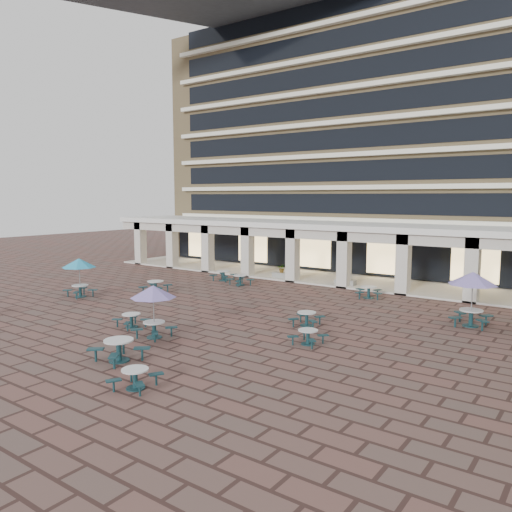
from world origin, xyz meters
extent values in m
plane|color=brown|center=(0.00, 0.00, 0.00)|extent=(120.00, 120.00, 0.00)
cube|color=tan|center=(0.00, 25.50, 11.00)|extent=(40.00, 15.00, 22.00)
cube|color=silver|center=(0.00, 17.75, 4.50)|extent=(36.80, 0.50, 0.35)
cube|color=black|center=(0.00, 17.98, 5.80)|extent=(35.20, 0.05, 1.60)
cube|color=silver|center=(0.00, 17.75, 7.10)|extent=(36.80, 0.50, 0.35)
cube|color=black|center=(0.00, 17.98, 8.40)|extent=(35.20, 0.05, 1.60)
cube|color=silver|center=(0.00, 17.75, 9.70)|extent=(36.80, 0.50, 0.35)
cube|color=black|center=(0.00, 17.98, 11.00)|extent=(35.20, 0.05, 1.60)
cube|color=silver|center=(0.00, 17.75, 12.30)|extent=(36.80, 0.50, 0.35)
cube|color=black|center=(0.00, 17.98, 13.60)|extent=(35.20, 0.05, 1.60)
cube|color=silver|center=(0.00, 17.75, 14.90)|extent=(36.80, 0.50, 0.35)
cube|color=black|center=(0.00, 17.98, 16.20)|extent=(35.20, 0.05, 1.60)
cube|color=silver|center=(0.00, 17.75, 17.50)|extent=(36.80, 0.50, 0.35)
cube|color=black|center=(0.00, 17.98, 18.80)|extent=(35.20, 0.05, 1.60)
cube|color=silver|center=(0.00, 17.75, 20.10)|extent=(36.80, 0.50, 0.35)
cube|color=black|center=(0.00, 17.98, 21.40)|extent=(35.20, 0.05, 1.60)
cube|color=white|center=(0.00, 15.00, 4.20)|extent=(42.00, 6.60, 0.40)
cube|color=beige|center=(0.00, 12.15, 3.75)|extent=(42.00, 0.30, 0.90)
cube|color=black|center=(0.00, 17.70, 1.80)|extent=(38.00, 0.15, 3.20)
cube|color=beige|center=(0.00, 15.00, 0.06)|extent=(42.00, 6.00, 0.12)
cube|color=beige|center=(-19.00, 12.40, 2.00)|extent=(0.80, 0.80, 4.00)
cube|color=beige|center=(-14.78, 12.40, 2.00)|extent=(0.80, 0.80, 4.00)
cube|color=beige|center=(-10.56, 12.40, 2.00)|extent=(0.80, 0.80, 4.00)
cube|color=beige|center=(-6.33, 12.40, 2.00)|extent=(0.80, 0.80, 4.00)
cube|color=beige|center=(-2.11, 12.40, 2.00)|extent=(0.80, 0.80, 4.00)
cube|color=beige|center=(2.11, 12.40, 2.00)|extent=(0.80, 0.80, 4.00)
cube|color=beige|center=(6.33, 12.40, 2.00)|extent=(0.80, 0.80, 4.00)
cube|color=beige|center=(10.56, 12.40, 2.00)|extent=(0.80, 0.80, 4.00)
cube|color=#FFD88C|center=(-16.00, 17.55, 1.60)|extent=(3.20, 0.08, 2.40)
cube|color=#FFD88C|center=(-9.60, 17.55, 1.60)|extent=(3.20, 0.08, 2.40)
cube|color=#FFD88C|center=(-3.20, 17.55, 1.60)|extent=(3.20, 0.08, 2.40)
cube|color=#FFD88C|center=(3.20, 17.55, 1.60)|extent=(3.20, 0.08, 2.40)
cube|color=#FFD88C|center=(9.60, 17.55, 1.60)|extent=(3.20, 0.08, 2.40)
cylinder|color=#163E42|center=(2.01, -7.14, 0.02)|extent=(0.80, 0.80, 0.05)
cylinder|color=#163E42|center=(2.01, -7.14, 0.38)|extent=(0.21, 0.21, 0.75)
cylinder|color=silver|center=(2.01, -7.14, 0.83)|extent=(1.14, 1.14, 0.06)
cube|color=#163E42|center=(2.70, -6.57, 0.50)|extent=(0.69, 0.65, 0.06)
cylinder|color=#163E42|center=(2.70, -6.57, 0.24)|extent=(0.09, 0.09, 0.48)
cube|color=#163E42|center=(1.44, -6.45, 0.50)|extent=(0.65, 0.69, 0.06)
cylinder|color=#163E42|center=(1.44, -6.45, 0.24)|extent=(0.09, 0.09, 0.48)
cube|color=#163E42|center=(1.33, -7.71, 0.50)|extent=(0.69, 0.65, 0.06)
cylinder|color=#163E42|center=(1.33, -7.71, 0.24)|extent=(0.09, 0.09, 0.48)
cube|color=#163E42|center=(2.59, -7.82, 0.50)|extent=(0.65, 0.69, 0.06)
cylinder|color=#163E42|center=(2.59, -7.82, 0.24)|extent=(0.09, 0.09, 0.48)
cylinder|color=#163E42|center=(-1.58, -3.49, 0.02)|extent=(0.63, 0.63, 0.04)
cylinder|color=#163E42|center=(-1.58, -3.49, 0.29)|extent=(0.16, 0.16, 0.59)
cylinder|color=silver|center=(-1.58, -3.49, 0.65)|extent=(0.89, 0.89, 0.04)
cube|color=#163E42|center=(-1.00, -3.09, 0.39)|extent=(0.55, 0.48, 0.04)
cylinder|color=#163E42|center=(-1.00, -3.09, 0.19)|extent=(0.07, 0.07, 0.38)
cube|color=#163E42|center=(-1.97, -2.91, 0.39)|extent=(0.48, 0.55, 0.04)
cylinder|color=#163E42|center=(-1.97, -2.91, 0.19)|extent=(0.07, 0.07, 0.38)
cube|color=#163E42|center=(-2.15, -3.88, 0.39)|extent=(0.55, 0.48, 0.04)
cylinder|color=#163E42|center=(-2.15, -3.88, 0.19)|extent=(0.07, 0.07, 0.38)
cube|color=#163E42|center=(-1.18, -4.06, 0.39)|extent=(0.48, 0.55, 0.04)
cylinder|color=#163E42|center=(-1.18, -4.06, 0.19)|extent=(0.07, 0.07, 0.38)
cylinder|color=#163E42|center=(4.72, -8.65, 0.02)|extent=(0.63, 0.63, 0.04)
cylinder|color=#163E42|center=(4.72, -8.65, 0.30)|extent=(0.16, 0.16, 0.60)
cylinder|color=silver|center=(4.72, -8.65, 0.66)|extent=(0.90, 0.90, 0.05)
cube|color=#163E42|center=(5.06, -8.03, 0.40)|extent=(0.46, 0.56, 0.05)
cylinder|color=#163E42|center=(5.06, -8.03, 0.19)|extent=(0.07, 0.07, 0.38)
cube|color=#163E42|center=(4.10, -8.30, 0.40)|extent=(0.56, 0.46, 0.05)
cylinder|color=#163E42|center=(4.10, -8.30, 0.19)|extent=(0.07, 0.07, 0.38)
cube|color=#163E42|center=(4.38, -9.26, 0.40)|extent=(0.46, 0.56, 0.05)
cylinder|color=#163E42|center=(4.38, -9.26, 0.19)|extent=(0.07, 0.07, 0.38)
cube|color=#163E42|center=(5.33, -8.99, 0.40)|extent=(0.56, 0.46, 0.05)
cylinder|color=#163E42|center=(5.33, -8.99, 0.19)|extent=(0.07, 0.07, 0.38)
cylinder|color=#163E42|center=(-10.09, -0.44, 0.02)|extent=(0.71, 0.71, 0.04)
cylinder|color=#163E42|center=(-10.09, -0.44, 0.33)|extent=(0.18, 0.18, 0.67)
cylinder|color=silver|center=(-10.09, -0.44, 0.74)|extent=(1.01, 1.01, 0.05)
cube|color=#163E42|center=(-9.47, 0.05, 0.45)|extent=(0.61, 0.57, 0.05)
cylinder|color=#163E42|center=(-9.47, 0.05, 0.21)|extent=(0.08, 0.08, 0.43)
cube|color=#163E42|center=(-10.58, 0.17, 0.45)|extent=(0.57, 0.61, 0.05)
cylinder|color=#163E42|center=(-10.58, 0.17, 0.21)|extent=(0.08, 0.08, 0.43)
cube|color=#163E42|center=(-10.70, -0.94, 0.45)|extent=(0.61, 0.57, 0.05)
cylinder|color=#163E42|center=(-10.70, -0.94, 0.21)|extent=(0.08, 0.08, 0.43)
cube|color=#163E42|center=(-9.59, -1.06, 0.45)|extent=(0.57, 0.61, 0.05)
cylinder|color=#163E42|center=(-9.59, -1.06, 0.21)|extent=(0.08, 0.08, 0.43)
cylinder|color=gray|center=(-10.09, -0.44, 1.22)|extent=(0.05, 0.05, 2.43)
cone|color=#299ACC|center=(-10.09, -0.44, 2.18)|extent=(2.13, 2.13, 0.56)
cylinder|color=#163E42|center=(0.69, -4.08, 0.02)|extent=(0.69, 0.69, 0.04)
cylinder|color=#163E42|center=(0.69, -4.08, 0.33)|extent=(0.18, 0.18, 0.65)
cylinder|color=silver|center=(0.69, -4.08, 0.72)|extent=(0.99, 0.99, 0.05)
cube|color=#163E42|center=(1.19, -3.50, 0.43)|extent=(0.56, 0.59, 0.05)
cylinder|color=#163E42|center=(1.19, -3.50, 0.21)|extent=(0.08, 0.08, 0.41)
cube|color=#163E42|center=(0.11, -3.58, 0.43)|extent=(0.59, 0.56, 0.05)
cylinder|color=#163E42|center=(0.11, -3.58, 0.21)|extent=(0.08, 0.08, 0.41)
cube|color=#163E42|center=(0.19, -4.66, 0.43)|extent=(0.56, 0.59, 0.05)
cylinder|color=#163E42|center=(0.19, -4.66, 0.21)|extent=(0.08, 0.08, 0.41)
cube|color=#163E42|center=(1.27, -4.58, 0.43)|extent=(0.59, 0.56, 0.05)
cylinder|color=#163E42|center=(1.27, -4.58, 0.21)|extent=(0.08, 0.08, 0.41)
cylinder|color=gray|center=(0.69, -4.08, 1.18)|extent=(0.05, 0.05, 2.37)
cone|color=#8570C3|center=(0.69, -4.08, 2.12)|extent=(2.07, 2.07, 0.54)
cylinder|color=#163E42|center=(5.26, 1.80, 0.02)|extent=(0.65, 0.65, 0.04)
cylinder|color=#163E42|center=(5.26, 1.80, 0.30)|extent=(0.17, 0.17, 0.61)
cylinder|color=silver|center=(5.26, 1.80, 0.67)|extent=(0.92, 0.92, 0.05)
cube|color=#163E42|center=(5.67, 2.39, 0.41)|extent=(0.50, 0.56, 0.05)
cylinder|color=#163E42|center=(5.67, 2.39, 0.19)|extent=(0.07, 0.07, 0.39)
cube|color=#163E42|center=(4.67, 2.21, 0.41)|extent=(0.56, 0.50, 0.05)
cylinder|color=#163E42|center=(4.67, 2.21, 0.19)|extent=(0.07, 0.07, 0.39)
cube|color=#163E42|center=(4.84, 1.21, 0.41)|extent=(0.50, 0.56, 0.05)
cylinder|color=#163E42|center=(4.84, 1.21, 0.19)|extent=(0.07, 0.07, 0.39)
cube|color=#163E42|center=(5.85, 1.38, 0.41)|extent=(0.56, 0.50, 0.05)
cylinder|color=#163E42|center=(5.85, 1.38, 0.19)|extent=(0.07, 0.07, 0.39)
cylinder|color=#163E42|center=(-7.17, 3.28, 0.02)|extent=(0.75, 0.75, 0.04)
cylinder|color=#163E42|center=(-7.17, 3.28, 0.35)|extent=(0.19, 0.19, 0.71)
cylinder|color=silver|center=(-7.17, 3.28, 0.78)|extent=(1.07, 1.07, 0.05)
cube|color=#163E42|center=(-6.80, 4.03, 0.47)|extent=(0.53, 0.66, 0.05)
cylinder|color=#163E42|center=(-6.80, 4.03, 0.22)|extent=(0.09, 0.09, 0.45)
cube|color=#163E42|center=(-7.91, 3.65, 0.47)|extent=(0.66, 0.53, 0.05)
cylinder|color=#163E42|center=(-7.91, 3.65, 0.22)|extent=(0.09, 0.09, 0.45)
cube|color=#163E42|center=(-7.54, 2.53, 0.47)|extent=(0.53, 0.66, 0.05)
cylinder|color=#163E42|center=(-7.54, 2.53, 0.22)|extent=(0.09, 0.09, 0.45)
cube|color=#163E42|center=(-6.42, 2.91, 0.47)|extent=(0.66, 0.53, 0.05)
cylinder|color=#163E42|center=(-6.42, 2.91, 0.22)|extent=(0.09, 0.09, 0.45)
cylinder|color=#163E42|center=(-4.38, 8.88, 0.02)|extent=(0.68, 0.68, 0.04)
cylinder|color=#163E42|center=(-4.38, 8.88, 0.32)|extent=(0.18, 0.18, 0.64)
cylinder|color=silver|center=(-4.38, 8.88, 0.71)|extent=(0.98, 0.98, 0.05)
cube|color=#163E42|center=(-3.69, 9.21, 0.43)|extent=(0.60, 0.48, 0.05)
cylinder|color=#163E42|center=(-3.69, 9.21, 0.20)|extent=(0.08, 0.08, 0.41)
cube|color=#163E42|center=(-4.71, 9.56, 0.43)|extent=(0.48, 0.60, 0.05)
cylinder|color=#163E42|center=(-4.71, 9.56, 0.20)|extent=(0.08, 0.08, 0.41)
cube|color=#163E42|center=(-5.06, 8.55, 0.43)|extent=(0.60, 0.48, 0.05)
cylinder|color=#163E42|center=(-5.06, 8.55, 0.20)|extent=(0.08, 0.08, 0.41)
cube|color=#163E42|center=(-4.04, 8.19, 0.43)|extent=(0.48, 0.60, 0.05)
cylinder|color=#163E42|center=(-4.04, 8.19, 0.20)|extent=(0.08, 0.08, 0.41)
cylinder|color=#163E42|center=(6.88, -0.90, 0.02)|extent=(0.60, 0.60, 0.03)
cylinder|color=#163E42|center=(6.88, -0.90, 0.28)|extent=(0.16, 0.16, 0.57)
cylinder|color=silver|center=(6.88, -0.90, 0.63)|extent=(0.86, 0.86, 0.04)
cube|color=#163E42|center=(7.36, -0.43, 0.38)|extent=(0.51, 0.50, 0.04)
cylinder|color=#163E42|center=(7.36, -0.43, 0.18)|extent=(0.07, 0.07, 0.36)
cube|color=#163E42|center=(6.41, -0.42, 0.38)|extent=(0.50, 0.51, 0.04)
cylinder|color=#163E42|center=(6.41, -0.42, 0.18)|extent=(0.07, 0.07, 0.36)
cube|color=#163E42|center=(6.40, -1.37, 0.38)|extent=(0.51, 0.50, 0.04)
cylinder|color=#163E42|center=(6.40, -1.37, 0.18)|extent=(0.07, 0.07, 0.36)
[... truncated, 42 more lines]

